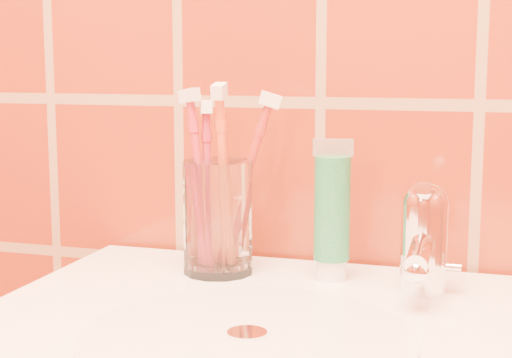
% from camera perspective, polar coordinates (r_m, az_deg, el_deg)
% --- Properties ---
extents(glass_tumbler, '(0.09, 0.09, 0.13)m').
position_cam_1_polar(glass_tumbler, '(0.90, -2.77, -2.79)').
color(glass_tumbler, white).
rests_on(glass_tumbler, pedestal_sink).
extents(toothpaste_tube, '(0.04, 0.04, 0.16)m').
position_cam_1_polar(toothpaste_tube, '(0.87, 5.55, -2.58)').
color(toothpaste_tube, white).
rests_on(toothpaste_tube, pedestal_sink).
extents(faucet, '(0.05, 0.11, 0.12)m').
position_cam_1_polar(faucet, '(0.83, 12.10, -3.95)').
color(faucet, white).
rests_on(faucet, pedestal_sink).
extents(toothbrush_0, '(0.09, 0.08, 0.22)m').
position_cam_1_polar(toothbrush_0, '(0.89, -4.05, -0.27)').
color(toothbrush_0, '#B82735').
rests_on(toothbrush_0, glass_tumbler).
extents(toothbrush_1, '(0.04, 0.09, 0.23)m').
position_cam_1_polar(toothbrush_1, '(0.87, -2.37, -0.27)').
color(toothbrush_1, '#E15627').
rests_on(toothbrush_1, glass_tumbler).
extents(toothbrush_2, '(0.07, 0.09, 0.21)m').
position_cam_1_polar(toothbrush_2, '(0.90, -3.55, -0.63)').
color(toothbrush_2, '#AA243B').
rests_on(toothbrush_2, glass_tumbler).
extents(toothbrush_3, '(0.12, 0.11, 0.22)m').
position_cam_1_polar(toothbrush_3, '(0.90, -0.87, -0.34)').
color(toothbrush_3, '#A42923').
rests_on(toothbrush_3, glass_tumbler).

